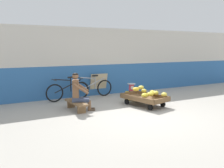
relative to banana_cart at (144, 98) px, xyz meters
The scene contains 12 objects.
ground_plane 1.18m from the banana_cart, 125.05° to the right, with size 80.00×80.00×0.00m, color #A39E93.
back_wall 2.75m from the banana_cart, 105.25° to the left, with size 16.00×0.30×2.65m.
banana_cart is the anchor object (origin of this frame).
banana_pile 0.25m from the banana_cart, 29.23° to the right, with size 0.92×1.11×0.27m.
low_bench 2.23m from the banana_cart, 167.92° to the left, with size 0.40×1.12×0.27m.
vendor_seated 2.17m from the banana_cart, 168.29° to the left, with size 0.74×0.61×1.14m.
plastic_crate 0.98m from the banana_cart, 84.08° to the left, with size 0.36×0.28×0.30m.
weighing_scale 1.00m from the banana_cart, 84.07° to the left, with size 0.30×0.30×0.29m.
bicycle_near_left 2.75m from the banana_cart, 136.36° to the left, with size 1.66×0.48×0.86m.
bicycle_far_left 2.22m from the banana_cart, 117.03° to the left, with size 1.66×0.48×0.86m.
sign_board 2.36m from the banana_cart, 106.02° to the left, with size 0.70×0.25×0.88m.
shopping_bag 0.66m from the banana_cart, 63.14° to the left, with size 0.18×0.12×0.24m, color #3370B7.
Camera 1 is at (-3.70, -5.25, 1.88)m, focal length 37.65 mm.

